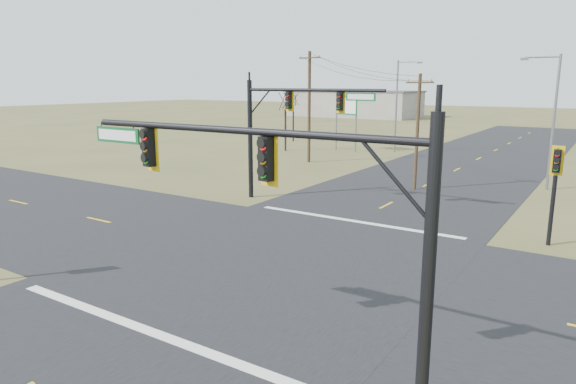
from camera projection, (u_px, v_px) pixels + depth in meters
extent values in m
plane|color=brown|center=(278.00, 260.00, 21.99)|extent=(320.00, 320.00, 0.00)
cube|color=black|center=(278.00, 260.00, 21.99)|extent=(160.00, 14.00, 0.02)
cube|color=black|center=(278.00, 260.00, 21.99)|extent=(14.00, 160.00, 0.02)
cube|color=silver|center=(142.00, 328.00, 15.83)|extent=(12.00, 0.40, 0.01)
cube|color=silver|center=(355.00, 221.00, 28.13)|extent=(12.00, 0.40, 0.01)
cylinder|color=black|center=(428.00, 283.00, 10.43)|extent=(0.28, 0.28, 6.92)
cylinder|color=black|center=(235.00, 130.00, 12.47)|extent=(9.88, 0.18, 0.18)
cube|color=#0B4D23|center=(118.00, 135.00, 14.87)|extent=(1.80, 0.05, 0.45)
cylinder|color=black|center=(250.00, 140.00, 33.45)|extent=(0.31, 0.31, 7.64)
cylinder|color=black|center=(312.00, 90.00, 30.31)|extent=(9.28, 0.20, 0.20)
cube|color=#0B4D23|center=(361.00, 97.00, 28.69)|extent=(1.80, 0.05, 0.45)
cylinder|color=black|center=(553.00, 198.00, 23.61)|extent=(0.19, 0.19, 4.54)
cylinder|color=#412E1C|center=(417.00, 133.00, 35.75)|extent=(0.23, 0.23, 8.09)
cube|color=#412E1C|center=(420.00, 82.00, 35.03)|extent=(1.98, 0.28, 0.12)
cylinder|color=#412E1C|center=(309.00, 108.00, 48.40)|extent=(0.30, 0.30, 10.35)
cube|color=#412E1C|center=(310.00, 58.00, 47.45)|extent=(2.51, 0.54, 0.12)
cylinder|color=slate|center=(336.00, 123.00, 57.44)|extent=(0.16, 0.16, 6.04)
cylinder|color=slate|center=(356.00, 124.00, 56.15)|extent=(0.16, 0.16, 6.04)
cube|color=#0B4D23|center=(347.00, 105.00, 56.38)|extent=(3.06, 1.17, 2.01)
cylinder|color=slate|center=(554.00, 123.00, 35.69)|extent=(0.19, 0.19, 9.40)
cylinder|color=slate|center=(542.00, 57.00, 35.36)|extent=(2.26, 0.11, 0.11)
cube|color=slate|center=(524.00, 59.00, 35.98)|extent=(0.54, 0.28, 0.17)
cylinder|color=slate|center=(396.00, 107.00, 55.66)|extent=(0.20, 0.20, 9.85)
cylinder|color=slate|center=(409.00, 62.00, 54.05)|extent=(2.36, 0.12, 0.12)
cube|color=slate|center=(420.00, 63.00, 53.44)|extent=(0.57, 0.31, 0.18)
cylinder|color=black|center=(285.00, 130.00, 57.12)|extent=(0.23, 0.23, 4.61)
cylinder|color=black|center=(293.00, 123.00, 66.63)|extent=(0.22, 0.22, 4.67)
cube|color=#9F9A8D|center=(354.00, 104.00, 116.55)|extent=(28.00, 14.00, 5.50)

